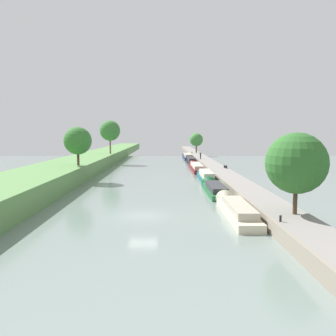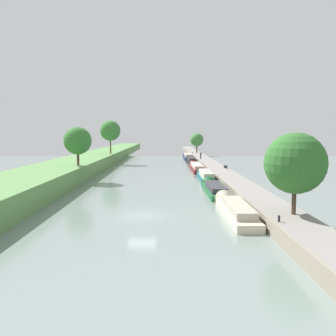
{
  "view_description": "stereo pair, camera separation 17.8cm",
  "coord_description": "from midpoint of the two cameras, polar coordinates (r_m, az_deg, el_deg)",
  "views": [
    {
      "loc": [
        1.93,
        -30.56,
        7.22
      ],
      "look_at": [
        2.44,
        31.93,
        1.0
      ],
      "focal_mm": 38.15,
      "sensor_mm": 36.0,
      "label": 1
    },
    {
      "loc": [
        2.11,
        -30.56,
        7.22
      ],
      "look_at": [
        2.44,
        31.93,
        1.0
      ],
      "focal_mm": 38.15,
      "sensor_mm": 36.0,
      "label": 2
    }
  ],
  "objects": [
    {
      "name": "tree_leftbank_upstream",
      "position": [
        82.55,
        -9.31,
        5.9
      ],
      "size": [
        4.63,
        4.63,
        7.57
      ],
      "color": "brown",
      "rests_on": "left_grassy_bank"
    },
    {
      "name": "narrowboat_green",
      "position": [
        43.65,
        7.29,
        -3.26
      ],
      "size": [
        2.09,
        11.41,
        1.98
      ],
      "color": "#1E6033",
      "rests_on": "ground_plane"
    },
    {
      "name": "mooring_bollard_far",
      "position": [
        106.5,
        3.8,
        2.48
      ],
      "size": [
        0.16,
        0.16,
        0.45
      ],
      "color": "black",
      "rests_on": "right_towpath"
    },
    {
      "name": "tree_rightbank_midnear",
      "position": [
        109.7,
        4.51,
        4.52
      ],
      "size": [
        4.02,
        4.02,
        6.0
      ],
      "color": "brown",
      "rests_on": "right_towpath"
    },
    {
      "name": "park_bench",
      "position": [
        63.04,
        9.09,
        0.32
      ],
      "size": [
        0.44,
        1.5,
        0.47
      ],
      "color": "#333338",
      "rests_on": "right_towpath"
    },
    {
      "name": "narrowboat_maroon",
      "position": [
        69.58,
        4.43,
        0.15
      ],
      "size": [
        2.01,
        15.98,
        1.91
      ],
      "color": "maroon",
      "rests_on": "ground_plane"
    },
    {
      "name": "right_towpath",
      "position": [
        32.63,
        16.14,
        -6.38
      ],
      "size": [
        3.3,
        260.0,
        1.06
      ],
      "color": "gray",
      "rests_on": "ground_plane"
    },
    {
      "name": "ground_plane",
      "position": [
        31.47,
        -4.17,
        -7.6
      ],
      "size": [
        160.0,
        160.0,
        0.0
      ],
      "primitive_type": "plane",
      "color": "slate"
    },
    {
      "name": "tree_rightbank_near",
      "position": [
        28.33,
        19.67,
        0.72
      ],
      "size": [
        4.61,
        4.61,
        6.19
      ],
      "color": "#4C3828",
      "rests_on": "right_towpath"
    },
    {
      "name": "narrowboat_teal",
      "position": [
        54.52,
        5.94,
        -1.31
      ],
      "size": [
        1.81,
        11.48,
        2.05
      ],
      "color": "#195B60",
      "rests_on": "ground_plane"
    },
    {
      "name": "narrowboat_navy",
      "position": [
        99.01,
        3.07,
        1.85
      ],
      "size": [
        2.14,
        17.1,
        2.15
      ],
      "color": "#141E42",
      "rests_on": "ground_plane"
    },
    {
      "name": "narrowboat_black",
      "position": [
        84.67,
        3.64,
        1.17
      ],
      "size": [
        1.81,
        11.14,
        1.95
      ],
      "color": "black",
      "rests_on": "ground_plane"
    },
    {
      "name": "mooring_bollard_near",
      "position": [
        26.13,
        17.34,
        -7.71
      ],
      "size": [
        0.16,
        0.16,
        0.45
      ],
      "color": "black",
      "rests_on": "right_towpath"
    },
    {
      "name": "person_walking",
      "position": [
        83.44,
        5.15,
        2.03
      ],
      "size": [
        0.34,
        0.34,
        1.66
      ],
      "color": "#282D42",
      "rests_on": "right_towpath"
    },
    {
      "name": "narrowboat_cream",
      "position": [
        32.18,
        10.57,
        -6.44
      ],
      "size": [
        2.02,
        12.05,
        1.92
      ],
      "color": "beige",
      "rests_on": "ground_plane"
    },
    {
      "name": "tree_leftbank_downstream",
      "position": [
        53.81,
        -14.31,
        4.23
      ],
      "size": [
        4.04,
        4.04,
        5.65
      ],
      "color": "#4C3828",
      "rests_on": "left_grassy_bank"
    },
    {
      "name": "stone_quay",
      "position": [
        32.17,
        13.09,
        -6.43
      ],
      "size": [
        0.25,
        260.0,
        1.11
      ],
      "color": "gray",
      "rests_on": "ground_plane"
    }
  ]
}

